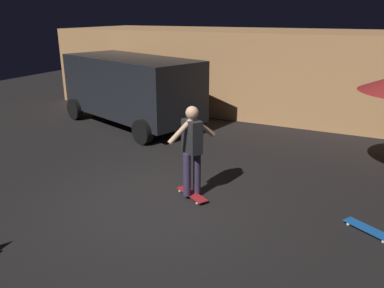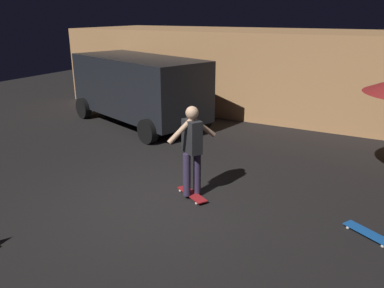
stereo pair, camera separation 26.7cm
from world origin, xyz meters
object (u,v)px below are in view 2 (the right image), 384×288
parked_van (139,86)px  skateboard_spare (368,233)px  skater (192,145)px  skateboard_ridden (192,194)px

parked_van → skateboard_spare: parked_van is taller
skateboard_spare → skater: (-3.02, -0.10, 0.98)m
parked_van → skateboard_ridden: bearing=-44.1°
parked_van → skateboard_ridden: parked_van is taller
skateboard_ridden → skater: skater is taller
parked_van → skater: size_ratio=2.98×
parked_van → skateboard_spare: (6.86, -3.62, -1.11)m
parked_van → skateboard_ridden: size_ratio=6.45×
skater → parked_van: bearing=135.9°
skateboard_ridden → skateboard_spare: 3.02m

